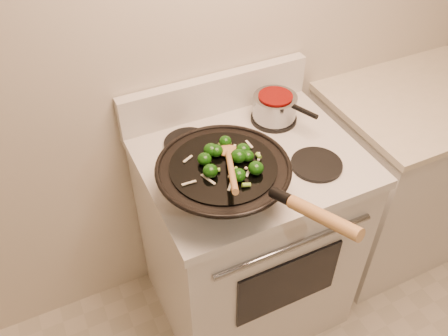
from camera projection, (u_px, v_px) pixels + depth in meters
name	position (u px, v px, depth m)	size (l,w,h in m)	color
stove	(246.00, 235.00, 2.00)	(0.78, 0.67, 1.08)	silver
counter_unit	(401.00, 174.00, 2.31)	(0.80, 0.62, 0.91)	silver
wok	(224.00, 180.00, 1.48)	(0.42, 0.69, 0.25)	black
stirfry	(229.00, 158.00, 1.45)	(0.28, 0.24, 0.04)	#0E3808
wooden_spoon	(230.00, 161.00, 1.40)	(0.16, 0.32, 0.13)	#A06F3F
saucepan	(275.00, 107.00, 1.81)	(0.17, 0.26, 0.10)	gray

